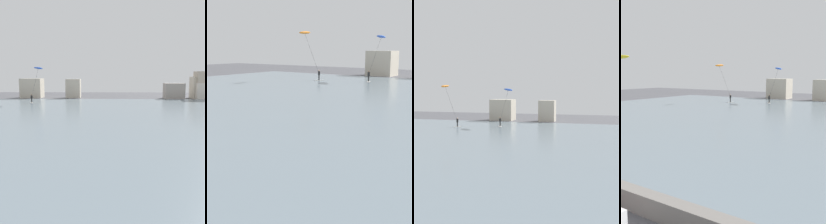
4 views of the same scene
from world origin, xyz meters
TOP-DOWN VIEW (x-y plane):
  - kitesurfer_orange at (-22.93, 43.11)m, footprint 2.44×4.16m
  - kitesurfer_blue at (-13.80, 49.02)m, footprint 3.07×3.76m

SIDE VIEW (x-z plane):
  - kitesurfer_blue at x=-13.80m, z-range 2.69..9.67m
  - kitesurfer_orange at x=-22.93m, z-range 2.81..10.30m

